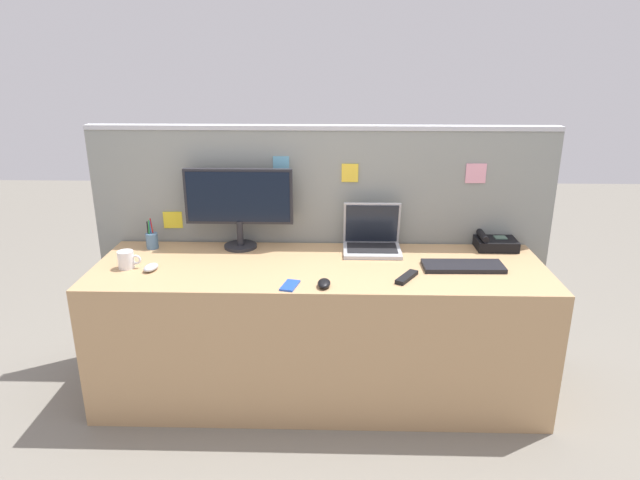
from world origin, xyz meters
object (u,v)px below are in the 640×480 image
(pen_cup, at_px, (152,240))
(computer_mouse_left_hand, at_px, (324,283))
(computer_mouse_right_hand, at_px, (151,267))
(tv_remote, at_px, (407,277))
(desktop_monitor, at_px, (239,201))
(coffee_mug, at_px, (126,260))
(keyboard_main, at_px, (463,266))
(laptop, at_px, (372,238))
(cell_phone_blue_case, at_px, (290,285))
(desk_phone, at_px, (495,243))

(pen_cup, bearing_deg, computer_mouse_left_hand, -27.60)
(computer_mouse_right_hand, xyz_separation_m, computer_mouse_left_hand, (0.86, -0.18, 0.00))
(computer_mouse_right_hand, height_order, tv_remote, computer_mouse_right_hand)
(desktop_monitor, distance_m, coffee_mug, 0.65)
(keyboard_main, xyz_separation_m, pen_cup, (-1.65, 0.25, 0.04))
(keyboard_main, bearing_deg, laptop, 148.67)
(keyboard_main, relative_size, computer_mouse_left_hand, 4.00)
(keyboard_main, bearing_deg, cell_phone_blue_case, -164.75)
(desk_phone, height_order, keyboard_main, desk_phone)
(computer_mouse_left_hand, bearing_deg, cell_phone_blue_case, -176.80)
(laptop, height_order, computer_mouse_right_hand, laptop)
(desktop_monitor, relative_size, cell_phone_blue_case, 4.69)
(pen_cup, bearing_deg, coffee_mug, -97.16)
(computer_mouse_right_hand, bearing_deg, desktop_monitor, 53.54)
(laptop, xyz_separation_m, cell_phone_blue_case, (-0.41, -0.51, -0.06))
(tv_remote, bearing_deg, laptop, 141.25)
(tv_remote, bearing_deg, coffee_mug, -152.62)
(coffee_mug, bearing_deg, laptop, 13.55)
(tv_remote, bearing_deg, computer_mouse_right_hand, -151.71)
(desk_phone, xyz_separation_m, computer_mouse_right_hand, (-1.79, -0.37, -0.02))
(computer_mouse_right_hand, bearing_deg, desk_phone, 22.64)
(desk_phone, bearing_deg, computer_mouse_right_hand, -168.40)
(keyboard_main, height_order, tv_remote, keyboard_main)
(desk_phone, relative_size, keyboard_main, 0.54)
(laptop, relative_size, pen_cup, 1.85)
(computer_mouse_right_hand, height_order, computer_mouse_left_hand, same)
(laptop, bearing_deg, tv_remote, -70.57)
(laptop, height_order, coffee_mug, laptop)
(keyboard_main, bearing_deg, pen_cup, 170.19)
(desk_phone, relative_size, computer_mouse_left_hand, 2.17)
(desktop_monitor, bearing_deg, laptop, -2.21)
(desktop_monitor, distance_m, keyboard_main, 1.22)
(computer_mouse_left_hand, xyz_separation_m, coffee_mug, (-0.99, 0.21, 0.03))
(pen_cup, bearing_deg, laptop, 0.26)
(keyboard_main, bearing_deg, desktop_monitor, 165.12)
(keyboard_main, height_order, computer_mouse_right_hand, computer_mouse_right_hand)
(computer_mouse_left_hand, bearing_deg, tv_remote, 16.41)
(desk_phone, relative_size, coffee_mug, 1.86)
(desktop_monitor, distance_m, desk_phone, 1.42)
(laptop, bearing_deg, cell_phone_blue_case, -128.79)
(keyboard_main, relative_size, cell_phone_blue_case, 3.21)
(cell_phone_blue_case, bearing_deg, tv_remote, 24.16)
(pen_cup, bearing_deg, cell_phone_blue_case, -32.17)
(desk_phone, height_order, cell_phone_blue_case, desk_phone)
(pen_cup, bearing_deg, tv_remote, -16.58)
(desk_phone, bearing_deg, desktop_monitor, -179.61)
(coffee_mug, bearing_deg, desk_phone, 9.96)
(keyboard_main, height_order, coffee_mug, coffee_mug)
(keyboard_main, height_order, pen_cup, pen_cup)
(pen_cup, height_order, cell_phone_blue_case, pen_cup)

